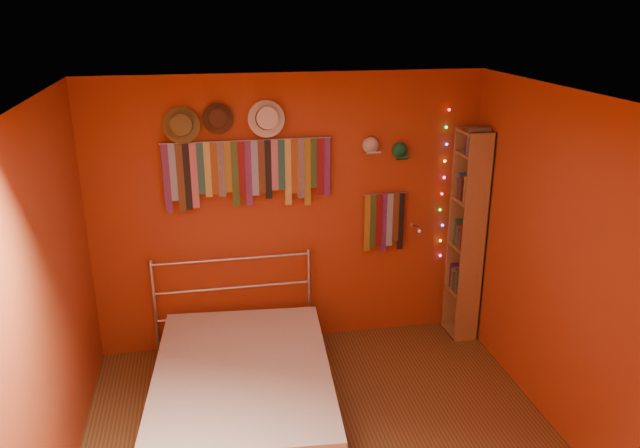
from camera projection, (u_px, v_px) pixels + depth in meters
back_wall at (290, 214)px, 5.60m from camera, size 3.50×0.02×2.50m
right_wall at (578, 279)px, 4.29m from camera, size 0.02×3.50×2.50m
left_wall at (39, 326)px, 3.67m from camera, size 0.02×3.50×2.50m
ceiling at (331, 104)px, 3.56m from camera, size 3.50×3.50×0.02m
tie_rack at (248, 169)px, 5.32m from camera, size 1.45×0.03×0.61m
small_tie_rack at (384, 220)px, 5.73m from camera, size 0.40×0.03×0.57m
fedora_olive at (181, 125)px, 5.06m from camera, size 0.30×0.16×0.30m
fedora_brown at (218, 119)px, 5.11m from camera, size 0.26×0.14×0.25m
fedora_white at (267, 119)px, 5.18m from camera, size 0.31×0.17×0.31m
cap_white at (371, 146)px, 5.47m from camera, size 0.16×0.20×0.16m
cap_green at (400, 151)px, 5.54m from camera, size 0.16×0.20×0.16m
fairy_lights at (444, 186)px, 5.75m from camera, size 0.06×0.02×1.42m
reading_lamp at (418, 230)px, 5.66m from camera, size 0.06×0.27×0.08m
bookshelf at (471, 235)px, 5.77m from camera, size 0.25×0.34×2.00m
bed at (243, 388)px, 4.84m from camera, size 1.57×2.01×0.95m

